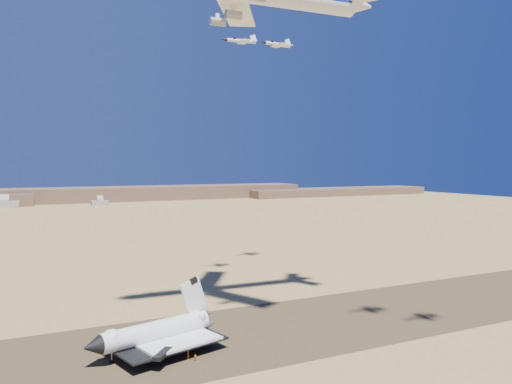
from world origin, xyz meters
name	(u,v)px	position (x,y,z in m)	size (l,w,h in m)	color
ground	(215,339)	(0.00, 0.00, 0.00)	(1200.00, 1200.00, 0.00)	#A28448
runway	(215,339)	(0.00, 0.00, 0.03)	(600.00, 50.00, 0.06)	brown
ridgeline	(114,196)	(65.32, 527.31, 7.63)	(960.00, 90.00, 18.00)	brown
hangars	(0,204)	(-64.00, 478.43, 4.83)	(200.50, 29.50, 30.00)	#9F9B8D
shuttle	(155,334)	(-17.58, -2.17, 4.83)	(36.76, 28.49, 17.98)	white
crew_a	(188,356)	(-11.41, -10.71, 0.95)	(0.65, 0.43, 1.79)	orange
crew_b	(188,352)	(-10.70, -8.54, 0.99)	(0.91, 0.52, 1.87)	orange
crew_c	(195,357)	(-10.08, -12.34, 0.91)	(1.00, 0.51, 1.71)	orange
chase_jet_c	(241,41)	(29.90, 49.09, 95.79)	(14.35, 7.87, 3.58)	white
chase_jet_d	(277,44)	(55.19, 66.80, 100.85)	(16.20, 8.87, 4.04)	white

